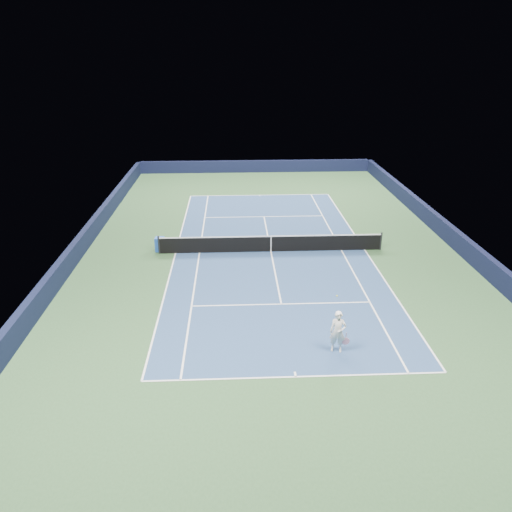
{
  "coord_description": "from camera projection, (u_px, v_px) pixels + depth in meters",
  "views": [
    {
      "loc": [
        -2.13,
        -26.59,
        10.93
      ],
      "look_at": [
        -1.01,
        -3.0,
        1.0
      ],
      "focal_mm": 35.0,
      "sensor_mm": 36.0,
      "label": 1
    }
  ],
  "objects": [
    {
      "name": "sponsor_cube",
      "position": [
        160.0,
        244.0,
        28.74
      ],
      "size": [
        0.59,
        0.51,
        0.83
      ],
      "color": "blue",
      "rests_on": "ground"
    },
    {
      "name": "sideline_singles_right",
      "position": [
        341.0,
        250.0,
        28.99
      ],
      "size": [
        0.08,
        23.77,
        0.0
      ],
      "primitive_type": "cube",
      "color": "white",
      "rests_on": "ground"
    },
    {
      "name": "court_surface",
      "position": [
        271.0,
        251.0,
        28.81
      ],
      "size": [
        10.97,
        23.77,
        0.01
      ],
      "primitive_type": "cube",
      "color": "navy",
      "rests_on": "ground"
    },
    {
      "name": "wall_right",
      "position": [
        456.0,
        239.0,
        29.07
      ],
      "size": [
        0.35,
        40.0,
        1.1
      ],
      "primitive_type": "cube",
      "color": "black",
      "rests_on": "ground"
    },
    {
      "name": "center_service_line",
      "position": [
        271.0,
        251.0,
        28.81
      ],
      "size": [
        0.08,
        12.8,
        0.0
      ],
      "primitive_type": "cube",
      "color": "white",
      "rests_on": "ground"
    },
    {
      "name": "baseline_far",
      "position": [
        260.0,
        195.0,
        39.75
      ],
      "size": [
        10.97,
        0.08,
        0.0
      ],
      "primitive_type": "cube",
      "color": "white",
      "rests_on": "ground"
    },
    {
      "name": "sideline_doubles_right",
      "position": [
        365.0,
        250.0,
        29.05
      ],
      "size": [
        0.08,
        23.77,
        0.0
      ],
      "primitive_type": "cube",
      "color": "white",
      "rests_on": "ground"
    },
    {
      "name": "center_mark_near",
      "position": [
        295.0,
        374.0,
        18.0
      ],
      "size": [
        0.08,
        0.3,
        0.0
      ],
      "primitive_type": "cube",
      "color": "white",
      "rests_on": "ground"
    },
    {
      "name": "sideline_doubles_left",
      "position": [
        176.0,
        253.0,
        28.57
      ],
      "size": [
        0.08,
        23.77,
        0.0
      ],
      "primitive_type": "cube",
      "color": "white",
      "rests_on": "ground"
    },
    {
      "name": "wall_far",
      "position": [
        255.0,
        166.0,
        46.85
      ],
      "size": [
        22.0,
        0.35,
        1.1
      ],
      "primitive_type": "cube",
      "color": "black",
      "rests_on": "ground"
    },
    {
      "name": "service_line_far",
      "position": [
        264.0,
        217.0,
        34.7
      ],
      "size": [
        8.23,
        0.08,
        0.0
      ],
      "primitive_type": "cube",
      "color": "white",
      "rests_on": "ground"
    },
    {
      "name": "sideline_singles_left",
      "position": [
        200.0,
        253.0,
        28.63
      ],
      "size": [
        0.08,
        23.77,
        0.0
      ],
      "primitive_type": "cube",
      "color": "white",
      "rests_on": "ground"
    },
    {
      "name": "baseline_near",
      "position": [
        296.0,
        377.0,
        17.86
      ],
      "size": [
        10.97,
        0.08,
        0.0
      ],
      "primitive_type": "cube",
      "color": "white",
      "rests_on": "ground"
    },
    {
      "name": "center_mark_far",
      "position": [
        260.0,
        196.0,
        39.61
      ],
      "size": [
        0.08,
        0.3,
        0.0
      ],
      "primitive_type": "cube",
      "color": "white",
      "rests_on": "ground"
    },
    {
      "name": "wall_left",
      "position": [
        80.0,
        246.0,
        28.12
      ],
      "size": [
        0.35,
        40.0,
        1.1
      ],
      "primitive_type": "cube",
      "color": "black",
      "rests_on": "ground"
    },
    {
      "name": "tennis_player",
      "position": [
        338.0,
        332.0,
        19.08
      ],
      "size": [
        0.82,
        1.31,
        1.91
      ],
      "color": "white",
      "rests_on": "ground"
    },
    {
      "name": "tennis_net",
      "position": [
        271.0,
        243.0,
        28.62
      ],
      "size": [
        12.9,
        0.1,
        1.07
      ],
      "color": "black",
      "rests_on": "ground"
    },
    {
      "name": "service_line_near",
      "position": [
        281.0,
        304.0,
        22.92
      ],
      "size": [
        8.23,
        0.08,
        0.0
      ],
      "primitive_type": "cube",
      "color": "white",
      "rests_on": "ground"
    },
    {
      "name": "ground",
      "position": [
        271.0,
        252.0,
        28.81
      ],
      "size": [
        40.0,
        40.0,
        0.0
      ],
      "primitive_type": "plane",
      "color": "#2A4B29",
      "rests_on": "ground"
    }
  ]
}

